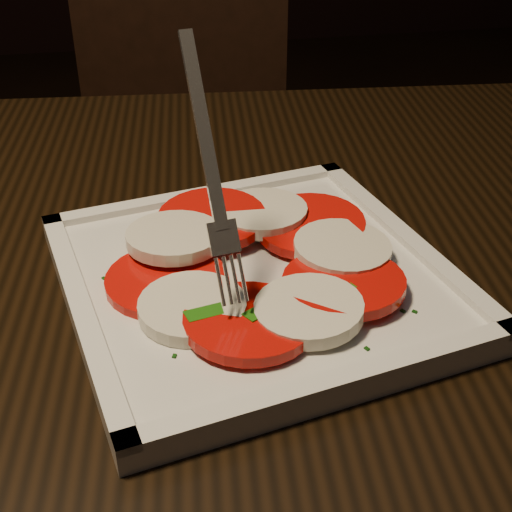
# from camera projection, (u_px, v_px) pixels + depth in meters

# --- Properties ---
(table) EXTENTS (1.27, 0.91, 0.75)m
(table) POSITION_uv_depth(u_px,v_px,m) (149.00, 364.00, 0.62)
(table) COLOR black
(table) RESTS_ON ground
(chair) EXTENTS (0.49, 0.49, 0.93)m
(chair) POSITION_uv_depth(u_px,v_px,m) (180.00, 120.00, 1.40)
(chair) COLOR black
(chair) RESTS_ON ground
(plate) EXTENTS (0.33, 0.33, 0.01)m
(plate) POSITION_uv_depth(u_px,v_px,m) (256.00, 281.00, 0.54)
(plate) COLOR silver
(plate) RESTS_ON table
(caprese_salad) EXTENTS (0.22, 0.22, 0.02)m
(caprese_salad) POSITION_uv_depth(u_px,v_px,m) (256.00, 262.00, 0.53)
(caprese_salad) COLOR #C60604
(caprese_salad) RESTS_ON plate
(fork) EXTENTS (0.05, 0.10, 0.16)m
(fork) POSITION_uv_depth(u_px,v_px,m) (205.00, 160.00, 0.47)
(fork) COLOR white
(fork) RESTS_ON caprese_salad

